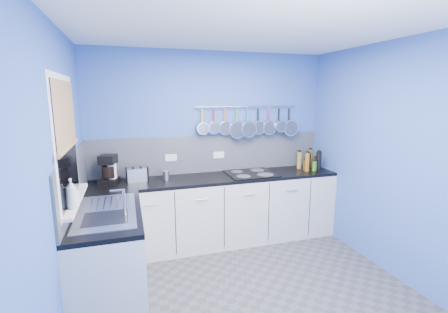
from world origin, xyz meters
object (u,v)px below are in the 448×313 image
soap_bottle_b (73,194)px  toaster (137,174)px  coffee_maker (108,170)px  paper_towel (112,174)px  soap_bottle_a (71,193)px  canister (166,176)px  hob (251,173)px

soap_bottle_b → toaster: 1.29m
coffee_maker → toaster: coffee_maker is taller
paper_towel → toaster: size_ratio=0.96×
soap_bottle_a → toaster: soap_bottle_a is taller
coffee_maker → canister: bearing=13.7°
toaster → paper_towel: bearing=177.7°
hob → soap_bottle_b: bearing=-151.8°
paper_towel → canister: 0.63m
canister → soap_bottle_b: bearing=-128.7°
soap_bottle_b → toaster: bearing=65.1°
soap_bottle_a → toaster: (0.54, 1.25, -0.19)m
soap_bottle_a → toaster: bearing=66.7°
soap_bottle_b → hob: soap_bottle_b is taller
hob → coffee_maker: bearing=177.7°
paper_towel → canister: (0.63, -0.03, -0.06)m
soap_bottle_b → coffee_maker: 1.16m
hob → paper_towel: bearing=178.0°
toaster → hob: (1.46, -0.09, -0.07)m
soap_bottle_a → hob: size_ratio=0.38×
soap_bottle_a → hob: bearing=30.1°
toaster → canister: 0.35m
soap_bottle_b → hob: (1.99, 1.07, -0.23)m
canister → hob: (1.12, -0.03, -0.05)m
soap_bottle_b → paper_towel: size_ratio=0.71×
paper_towel → soap_bottle_a: bearing=-101.6°
soap_bottle_a → coffee_maker: (0.21, 1.23, -0.10)m
soap_bottle_a → paper_towel: 1.25m
soap_bottle_b → toaster: soap_bottle_b is taller
paper_towel → soap_bottle_b: bearing=-102.5°
soap_bottle_b → hob: bearing=28.2°
coffee_maker → soap_bottle_b: bearing=-83.1°
coffee_maker → toaster: size_ratio=1.35×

